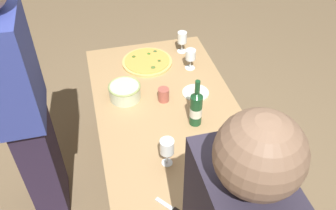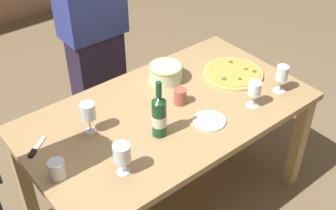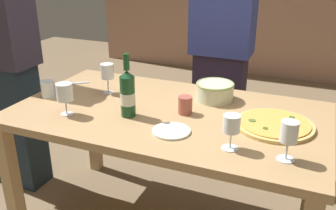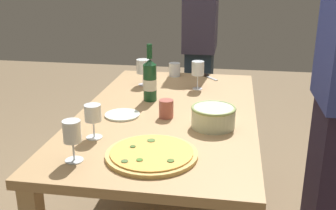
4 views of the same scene
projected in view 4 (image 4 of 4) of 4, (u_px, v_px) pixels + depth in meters
dining_table at (168, 128)px, 2.12m from camera, size 1.60×0.90×0.75m
pizza at (152, 154)px, 1.59m from camera, size 0.37×0.37×0.03m
serving_bowl at (213, 116)px, 1.87m from camera, size 0.21×0.21×0.10m
wine_bottle at (150, 80)px, 2.22m from camera, size 0.07×0.07×0.32m
wine_glass_near_pizza at (143, 68)px, 2.52m from camera, size 0.08×0.08×0.16m
wine_glass_by_bottle at (198, 70)px, 2.43m from camera, size 0.08×0.08×0.17m
wine_glass_far_left at (93, 114)px, 1.73m from camera, size 0.07×0.07×0.15m
wine_glass_far_right at (72, 134)px, 1.52m from camera, size 0.07×0.07×0.17m
cup_amber at (175, 70)px, 2.75m from camera, size 0.08×0.08×0.09m
cup_ceramic at (166, 109)px, 1.99m from camera, size 0.07×0.07×0.09m
side_plate at (122, 115)px, 2.03m from camera, size 0.18×0.18×0.01m
pizza_knife at (208, 76)px, 2.73m from camera, size 0.14×0.11×0.02m
person_host at (200, 45)px, 3.11m from camera, size 0.42×0.24×1.73m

